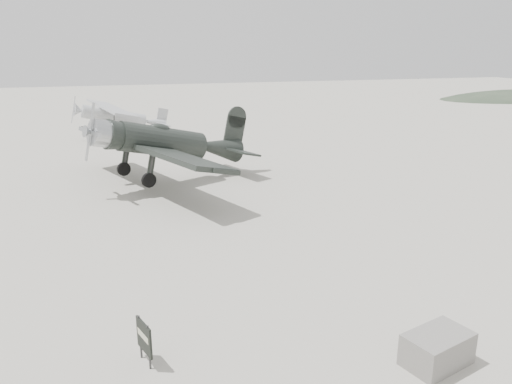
# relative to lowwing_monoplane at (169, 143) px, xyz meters

# --- Properties ---
(ground) EXTENTS (160.00, 160.00, 0.00)m
(ground) POSITION_rel_lowwing_monoplane_xyz_m (4.14, -8.60, -2.29)
(ground) COLOR #AAA897
(ground) RESTS_ON ground
(lowwing_monoplane) EXTENTS (9.94, 13.16, 4.32)m
(lowwing_monoplane) POSITION_rel_lowwing_monoplane_xyz_m (0.00, 0.00, 0.00)
(lowwing_monoplane) COLOR black
(lowwing_monoplane) RESTS_ON ground
(highwing_monoplane) EXTENTS (7.80, 10.91, 3.08)m
(highwing_monoplane) POSITION_rel_lowwing_monoplane_xyz_m (-2.32, 15.67, -0.36)
(highwing_monoplane) COLOR #A1A2A6
(highwing_monoplane) RESTS_ON ground
(equipment_block) EXTENTS (1.85, 1.44, 0.81)m
(equipment_block) POSITION_rel_lowwing_monoplane_xyz_m (4.15, -18.20, -1.88)
(equipment_block) COLOR slate
(equipment_block) RESTS_ON ground
(sign_board) EXTENTS (0.31, 0.78, 1.16)m
(sign_board) POSITION_rel_lowwing_monoplane_xyz_m (-2.61, -16.20, -1.59)
(sign_board) COLOR #333333
(sign_board) RESTS_ON ground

